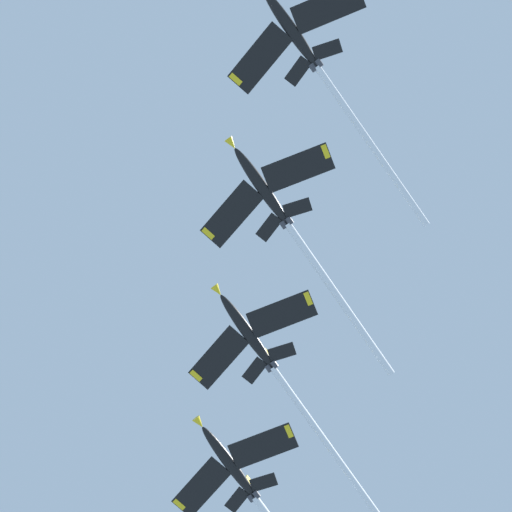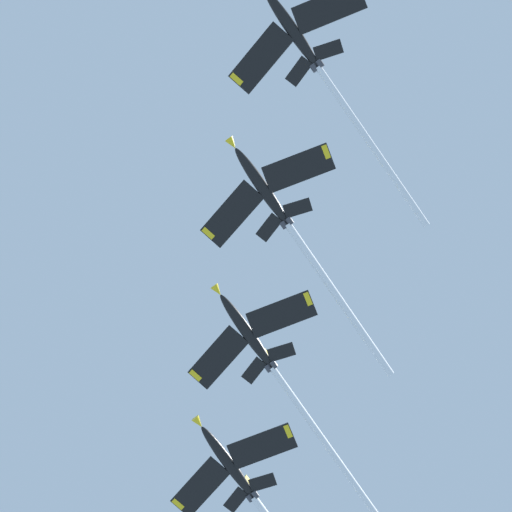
{
  "view_description": "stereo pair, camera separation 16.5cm",
  "coord_description": "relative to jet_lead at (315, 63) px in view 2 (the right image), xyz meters",
  "views": [
    {
      "loc": [
        17.66,
        -1.82,
        1.63
      ],
      "look_at": [
        18.13,
        33.41,
        112.2
      ],
      "focal_mm": 61.8,
      "sensor_mm": 36.0,
      "label": 1
    },
    {
      "loc": [
        17.5,
        -1.82,
        1.63
      ],
      "look_at": [
        18.13,
        33.41,
        112.2
      ],
      "focal_mm": 61.8,
      "sensor_mm": 36.0,
      "label": 2
    }
  ],
  "objects": [
    {
      "name": "jet_fourth",
      "position": [
        -7.36,
        56.59,
        -9.84
      ],
      "size": [
        24.62,
        27.62,
        8.09
      ],
      "color": "black"
    },
    {
      "name": "jet_third",
      "position": [
        -4.76,
        39.62,
        -5.97
      ],
      "size": [
        27.32,
        31.45,
        10.02
      ],
      "color": "black"
    },
    {
      "name": "jet_second",
      "position": [
        -2.98,
        20.46,
        -3.48
      ],
      "size": [
        26.05,
        30.49,
        8.53
      ],
      "color": "black"
    },
    {
      "name": "jet_lead",
      "position": [
        0.0,
        0.0,
        0.0
      ],
      "size": [
        26.27,
        30.48,
        9.65
      ],
      "color": "black"
    }
  ]
}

